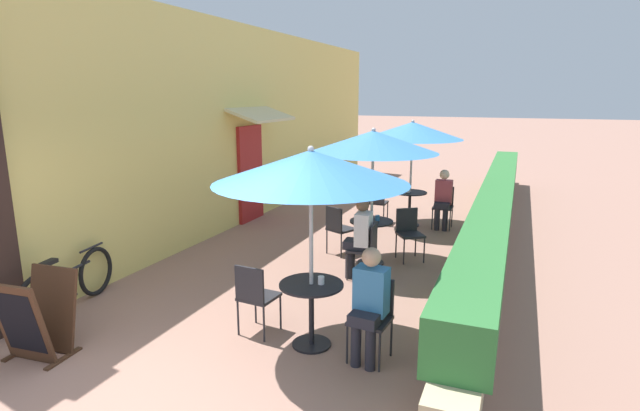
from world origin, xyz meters
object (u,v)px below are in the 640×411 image
patio_umbrella_near (311,167)px  cafe_chair_near_right (373,312)px  cafe_chair_far_left (377,200)px  menu_board (37,316)px  patio_umbrella_far (413,131)px  coffee_cup_mid (377,218)px  coffee_cup_far (409,191)px  seated_patron_mid_back (360,234)px  patio_table_far (410,202)px  cafe_chair_near_left (255,294)px  cafe_chair_mid_left (409,230)px  bicycle_leaning (69,284)px  cafe_chair_mid_back (367,246)px  seated_patron_near_right (369,301)px  patio_table_mid (371,234)px  coffee_cup_near (321,280)px  seated_patron_far_right (443,197)px  cafe_chair_mid_right (338,226)px  patio_table_near (311,303)px  cafe_chair_far_right (443,204)px  patio_umbrella_mid (373,142)px

patio_umbrella_near → cafe_chair_near_right: (0.70, 0.01, -1.51)m
cafe_chair_far_left → menu_board: size_ratio=0.94×
patio_umbrella_near → patio_umbrella_far: (-0.08, 5.62, 0.00)m
coffee_cup_mid → coffee_cup_far: bearing=90.5°
seated_patron_mid_back → patio_table_far: seated_patron_mid_back is taller
cafe_chair_near_left → cafe_chair_mid_left: bearing=77.8°
seated_patron_mid_back → coffee_cup_mid: seated_patron_mid_back is taller
bicycle_leaning → cafe_chair_mid_back: bearing=29.0°
seated_patron_near_right → cafe_chair_far_left: seated_patron_near_right is taller
patio_table_mid → coffee_cup_near: bearing=-84.8°
cafe_chair_near_left → seated_patron_far_right: seated_patron_far_right is taller
cafe_chair_mid_right → cafe_chair_mid_left: bearing=36.3°
patio_table_near → cafe_chair_mid_left: size_ratio=0.85×
coffee_cup_mid → coffee_cup_near: bearing=-86.6°
coffee_cup_mid → menu_board: (-2.55, -4.28, -0.32)m
cafe_chair_far_right → seated_patron_far_right: seated_patron_far_right is taller
patio_umbrella_far → seated_patron_near_right: bearing=-82.3°
patio_umbrella_mid → seated_patron_far_right: size_ratio=1.80×
patio_table_far → patio_umbrella_near: bearing=-89.2°
patio_umbrella_near → cafe_chair_mid_right: 3.61m
patio_table_mid → patio_umbrella_mid: size_ratio=0.33×
coffee_cup_far → bicycle_leaning: 6.66m
bicycle_leaning → menu_board: (0.66, -0.98, 0.10)m
seated_patron_near_right → cafe_chair_mid_right: seated_patron_near_right is taller
patio_umbrella_near → patio_umbrella_far: bearing=90.8°
patio_umbrella_far → coffee_cup_far: size_ratio=25.02×
seated_patron_mid_back → bicycle_leaning: 4.06m
seated_patron_near_right → seated_patron_far_right: (-0.08, 5.69, 0.00)m
patio_umbrella_near → cafe_chair_far_left: size_ratio=2.59×
cafe_chair_mid_right → coffee_cup_mid: size_ratio=9.67×
patio_umbrella_near → patio_table_near: bearing=0.0°
cafe_chair_near_left → cafe_chair_mid_left: 3.57m
cafe_chair_near_right → patio_umbrella_near: bearing=6.3°
patio_table_near → coffee_cup_far: bearing=91.0°
patio_table_far → menu_board: 7.37m
cafe_chair_near_left → seated_patron_mid_back: seated_patron_mid_back is taller
seated_patron_mid_back → seated_patron_far_right: (0.76, 3.35, 0.00)m
patio_table_mid → menu_board: (-2.46, -4.24, -0.06)m
patio_umbrella_mid → cafe_chair_mid_back: size_ratio=2.59×
bicycle_leaning → coffee_cup_far: bearing=52.0°
patio_umbrella_mid → bicycle_leaning: bearing=-133.8°
coffee_cup_near → cafe_chair_far_right: 5.71m
patio_table_near → cafe_chair_near_right: (0.70, 0.01, 0.00)m
patio_umbrella_far → cafe_chair_far_right: (0.70, 0.09, -1.51)m
patio_umbrella_far → cafe_chair_far_right: 1.67m
patio_table_far → patio_table_mid: bearing=-91.7°
patio_umbrella_near → coffee_cup_far: patio_umbrella_near is taller
patio_table_near → coffee_cup_mid: bearing=91.4°
patio_umbrella_far → menu_board: 7.54m
patio_table_near → cafe_chair_far_left: size_ratio=0.85×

